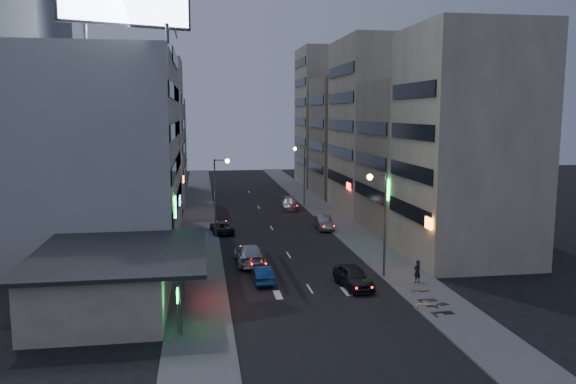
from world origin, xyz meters
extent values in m
plane|color=black|center=(0.00, 0.00, 0.00)|extent=(180.00, 180.00, 0.00)
cube|color=#4C4C4F|center=(-8.00, 30.00, 0.06)|extent=(4.00, 120.00, 0.12)
cube|color=#4C4C4F|center=(8.00, 30.00, 0.06)|extent=(4.00, 120.00, 0.12)
cube|color=#C4B699|center=(-14.00, 2.00, 1.80)|extent=(8.00, 12.00, 3.60)
cube|color=black|center=(-13.00, 2.00, 3.75)|extent=(11.00, 13.00, 0.25)
cube|color=black|center=(-8.90, 2.00, 3.10)|extent=(0.12, 4.00, 0.90)
cube|color=#FF1E14|center=(-8.82, 2.00, 3.10)|extent=(0.04, 3.70, 0.70)
cube|color=#B1B2AD|center=(-17.00, 20.00, 9.00)|extent=(14.00, 24.00, 18.00)
cube|color=gray|center=(-26.00, 23.00, 17.00)|extent=(10.00, 14.00, 34.00)
cube|color=#C4B699|center=(15.00, 10.50, 10.00)|extent=(10.00, 11.00, 20.00)
cube|color=tan|center=(15.50, 22.00, 8.00)|extent=(11.00, 12.00, 16.00)
cube|color=#C4B699|center=(15.00, 35.00, 11.00)|extent=(10.00, 14.00, 22.00)
cube|color=#B1B2AD|center=(-15.50, 45.00, 10.00)|extent=(11.00, 10.00, 20.00)
cube|color=gray|center=(-16.00, 58.00, 7.50)|extent=(12.00, 10.00, 15.00)
cube|color=tan|center=(15.50, 50.00, 9.00)|extent=(11.00, 12.00, 18.00)
cube|color=#C4B699|center=(16.00, 64.00, 12.00)|extent=(12.00, 12.00, 24.00)
cylinder|color=#595B60|center=(-16.00, 10.00, 18.75)|extent=(0.30, 0.30, 1.50)
cylinder|color=#595B60|center=(-10.00, 10.00, 18.75)|extent=(0.30, 0.30, 1.50)
cylinder|color=#595B60|center=(6.30, 6.00, 4.12)|extent=(0.16, 0.16, 8.00)
cylinder|color=#595B60|center=(5.60, 6.00, 8.02)|extent=(1.40, 0.10, 0.10)
sphere|color=#FFD88C|center=(5.00, 6.00, 7.92)|extent=(0.44, 0.44, 0.44)
cylinder|color=#595B60|center=(-6.30, 22.00, 4.12)|extent=(0.16, 0.16, 8.00)
cylinder|color=#595B60|center=(-5.60, 22.00, 8.02)|extent=(1.40, 0.10, 0.10)
sphere|color=#FFD88C|center=(-5.00, 22.00, 7.92)|extent=(0.44, 0.44, 0.44)
cylinder|color=#595B60|center=(6.30, 40.00, 4.12)|extent=(0.16, 0.16, 8.00)
cylinder|color=#595B60|center=(5.60, 40.00, 8.02)|extent=(1.40, 0.10, 0.10)
sphere|color=#FFD88C|center=(5.00, 40.00, 7.92)|extent=(0.44, 0.44, 0.44)
imported|color=#242328|center=(3.24, 3.90, 0.81)|extent=(2.39, 4.91, 1.62)
imported|color=gray|center=(5.60, 24.53, 0.73)|extent=(1.62, 4.44, 1.45)
imported|color=#242529|center=(-5.60, 24.27, 0.65)|extent=(2.62, 4.86, 1.29)
imported|color=#A2A3AA|center=(3.98, 38.04, 0.73)|extent=(2.55, 5.20, 1.45)
imported|color=navy|center=(-3.28, 6.11, 0.64)|extent=(1.46, 3.91, 1.28)
imported|color=#A5A6AD|center=(-3.74, 11.50, 0.83)|extent=(2.40, 5.74, 1.66)
imported|color=black|center=(8.21, 3.97, 0.97)|extent=(0.73, 0.62, 1.70)
camera|label=1|loc=(-7.73, -34.87, 12.79)|focal=35.00mm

